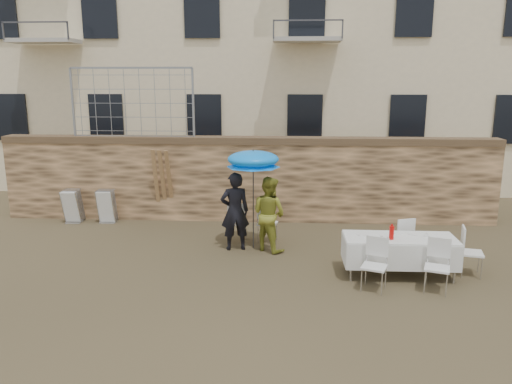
# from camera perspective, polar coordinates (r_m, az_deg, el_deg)

# --- Properties ---
(ground) EXTENTS (80.00, 80.00, 0.00)m
(ground) POSITION_cam_1_polar(r_m,az_deg,el_deg) (8.87, -3.50, -12.01)
(ground) COLOR brown
(ground) RESTS_ON ground
(stone_wall) EXTENTS (13.00, 0.50, 2.20)m
(stone_wall) POSITION_cam_1_polar(r_m,az_deg,el_deg) (13.29, -1.00, 1.43)
(stone_wall) COLOR #936F49
(stone_wall) RESTS_ON ground
(chain_link_fence) EXTENTS (3.20, 0.06, 1.80)m
(chain_link_fence) POSITION_cam_1_polar(r_m,az_deg,el_deg) (13.61, -13.92, 9.82)
(chain_link_fence) COLOR gray
(chain_link_fence) RESTS_ON stone_wall
(man_suit) EXTENTS (0.72, 0.56, 1.75)m
(man_suit) POSITION_cam_1_polar(r_m,az_deg,el_deg) (10.99, -2.43, -2.22)
(man_suit) COLOR black
(man_suit) RESTS_ON ground
(woman_dress) EXTENTS (1.02, 0.99, 1.66)m
(woman_dress) POSITION_cam_1_polar(r_m,az_deg,el_deg) (10.95, 1.48, -2.50)
(woman_dress) COLOR gold
(woman_dress) RESTS_ON ground
(umbrella) EXTENTS (1.17, 1.17, 2.07)m
(umbrella) POSITION_cam_1_polar(r_m,az_deg,el_deg) (10.82, -0.32, 3.44)
(umbrella) COLOR #3F3F44
(umbrella) RESTS_ON ground
(couple_chair_left) EXTENTS (0.52, 0.52, 0.96)m
(couple_chair_left) POSITION_cam_1_polar(r_m,az_deg,el_deg) (11.62, -2.14, -3.40)
(couple_chair_left) COLOR white
(couple_chair_left) RESTS_ON ground
(couple_chair_right) EXTENTS (0.57, 0.57, 0.96)m
(couple_chair_right) POSITION_cam_1_polar(r_m,az_deg,el_deg) (11.58, 1.32, -3.46)
(couple_chair_right) COLOR white
(couple_chair_right) RESTS_ON ground
(banquet_table) EXTENTS (2.10, 0.85, 0.78)m
(banquet_table) POSITION_cam_1_polar(r_m,az_deg,el_deg) (9.94, 16.14, -5.22)
(banquet_table) COLOR white
(banquet_table) RESTS_ON ground
(soda_bottle) EXTENTS (0.09, 0.09, 0.26)m
(soda_bottle) POSITION_cam_1_polar(r_m,az_deg,el_deg) (9.71, 15.24, -4.52)
(soda_bottle) COLOR red
(soda_bottle) RESTS_ON banquet_table
(table_chair_front_left) EXTENTS (0.62, 0.62, 0.96)m
(table_chair_front_left) POSITION_cam_1_polar(r_m,az_deg,el_deg) (9.21, 13.37, -8.15)
(table_chair_front_left) COLOR white
(table_chair_front_left) RESTS_ON ground
(table_chair_front_right) EXTENTS (0.61, 0.61, 0.96)m
(table_chair_front_right) POSITION_cam_1_polar(r_m,az_deg,el_deg) (9.46, 20.00, -8.02)
(table_chair_front_right) COLOR white
(table_chair_front_right) RESTS_ON ground
(table_chair_back) EXTENTS (0.61, 0.61, 0.96)m
(table_chair_back) POSITION_cam_1_polar(r_m,az_deg,el_deg) (10.80, 16.18, -5.18)
(table_chair_back) COLOR white
(table_chair_back) RESTS_ON ground
(table_chair_side) EXTENTS (0.57, 0.57, 0.96)m
(table_chair_side) POSITION_cam_1_polar(r_m,az_deg,el_deg) (10.51, 23.44, -6.26)
(table_chair_side) COLOR white
(table_chair_side) RESTS_ON ground
(chair_stack_left) EXTENTS (0.46, 0.47, 0.92)m
(chair_stack_left) POSITION_cam_1_polar(r_m,az_deg,el_deg) (14.13, -19.94, -1.32)
(chair_stack_left) COLOR white
(chair_stack_left) RESTS_ON ground
(chair_stack_right) EXTENTS (0.46, 0.40, 0.92)m
(chair_stack_right) POSITION_cam_1_polar(r_m,az_deg,el_deg) (13.80, -16.51, -1.41)
(chair_stack_right) COLOR white
(chair_stack_right) RESTS_ON ground
(wood_planks) EXTENTS (0.70, 0.20, 2.00)m
(wood_planks) POSITION_cam_1_polar(r_m,az_deg,el_deg) (13.29, -10.05, 0.79)
(wood_planks) COLOR #A37749
(wood_planks) RESTS_ON ground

